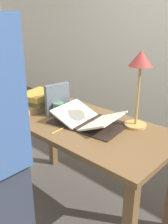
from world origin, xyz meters
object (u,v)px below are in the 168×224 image
object	(u,v)px
book_standing_upright	(57,99)
reading_lamp	(140,70)
book_stack_tall	(39,100)
coffee_mug	(58,109)
pencil	(61,129)
open_book	(89,120)

from	to	relation	value
book_standing_upright	reading_lamp	distance (m)	0.65
book_stack_tall	coffee_mug	xyz separation A→B (m)	(0.22, 0.01, -0.02)
book_standing_upright	reading_lamp	xyz separation A→B (m)	(0.56, 0.20, 0.27)
book_standing_upright	pencil	distance (m)	0.31
open_book	book_standing_upright	world-z (taller)	book_standing_upright
coffee_mug	pencil	world-z (taller)	coffee_mug
book_stack_tall	reading_lamp	size ratio (longest dim) A/B	0.65
open_book	coffee_mug	distance (m)	0.27
open_book	coffee_mug	xyz separation A→B (m)	(-0.27, -0.04, 0.02)
open_book	pencil	bearing A→B (deg)	-115.96
coffee_mug	open_book	bearing A→B (deg)	8.94
book_standing_upright	reading_lamp	world-z (taller)	reading_lamp
pencil	coffee_mug	bearing A→B (deg)	142.36
open_book	reading_lamp	world-z (taller)	reading_lamp
open_book	pencil	size ratio (longest dim) A/B	3.03
book_stack_tall	book_standing_upright	xyz separation A→B (m)	(0.19, 0.03, 0.05)
open_book	book_standing_upright	bearing A→B (deg)	176.72
reading_lamp	pencil	distance (m)	0.63
open_book	book_stack_tall	xyz separation A→B (m)	(-0.49, -0.05, 0.04)
reading_lamp	coffee_mug	world-z (taller)	reading_lamp
book_standing_upright	reading_lamp	bearing A→B (deg)	30.00
coffee_mug	pencil	size ratio (longest dim) A/B	0.62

